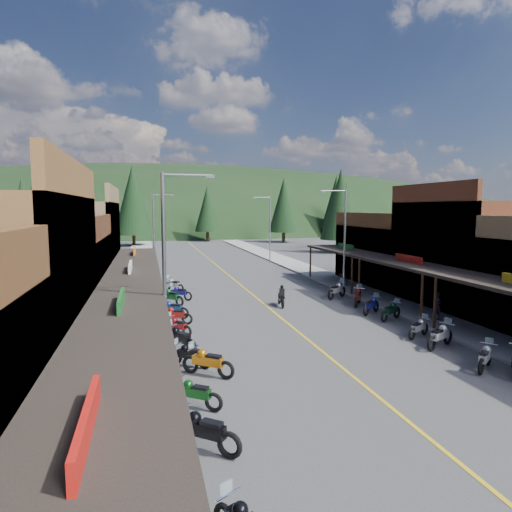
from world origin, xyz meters
TOP-DOWN VIEW (x-y plane):
  - ground at (0.00, 0.00)m, footprint 220.00×220.00m
  - centerline at (0.00, 20.00)m, footprint 0.15×90.00m
  - sidewalk_west at (-8.70, 20.00)m, footprint 3.40×94.00m
  - sidewalk_east at (8.70, 20.00)m, footprint 3.40×94.00m
  - shop_west_2 at (-13.75, 1.70)m, footprint 10.90×9.00m
  - shop_west_3 at (-13.78, 11.30)m, footprint 10.90×10.20m
  - shop_east_2 at (13.78, 1.70)m, footprint 10.90×9.00m
  - shop_east_3 at (13.75, 11.30)m, footprint 10.90×10.20m
  - streetlight_0 at (-6.95, -6.00)m, footprint 2.16×0.18m
  - streetlight_1 at (-6.95, 22.00)m, footprint 2.16×0.18m
  - streetlight_2 at (6.95, 8.00)m, footprint 2.16×0.18m
  - streetlight_3 at (6.95, 30.00)m, footprint 2.16×0.18m
  - ridge_hill at (0.00, 135.00)m, footprint 310.00×140.00m
  - pine_1 at (-24.00, 70.00)m, footprint 5.88×5.88m
  - pine_2 at (-10.00, 58.00)m, footprint 6.72×6.72m
  - pine_3 at (4.00, 66.00)m, footprint 5.04×5.04m
  - pine_4 at (18.00, 60.00)m, footprint 5.88×5.88m
  - pine_5 at (34.00, 72.00)m, footprint 6.72×6.72m
  - pine_6 at (46.00, 64.00)m, footprint 5.04×5.04m
  - pine_7 at (-32.00, 76.00)m, footprint 5.88×5.88m
  - pine_8 at (-22.00, 40.00)m, footprint 4.48×4.48m
  - pine_9 at (24.00, 45.00)m, footprint 4.93×4.93m
  - pine_10 at (-18.00, 50.00)m, footprint 5.38×5.38m
  - pine_11 at (20.00, 38.00)m, footprint 5.82×5.82m
  - bike_west_2 at (-6.39, -12.77)m, footprint 2.26×2.05m
  - bike_west_3 at (-6.35, -10.02)m, footprint 2.01×1.70m
  - bike_west_4 at (-5.54, -7.24)m, footprint 2.24×1.99m
  - bike_west_5 at (-6.14, -5.98)m, footprint 1.96×1.67m
  - bike_west_6 at (-6.41, -3.78)m, footprint 1.93×2.36m
  - bike_west_7 at (-6.32, -1.10)m, footprint 1.74×1.96m
  - bike_west_8 at (-6.30, 1.31)m, footprint 2.14×1.54m
  - bike_west_9 at (-6.36, 2.85)m, footprint 2.19×1.83m
  - bike_west_10 at (-6.24, 6.50)m, footprint 2.02×2.27m
  - bike_west_11 at (-5.59, 8.16)m, footprint 2.05×1.78m
  - bike_west_12 at (-5.80, 11.43)m, footprint 1.93×2.22m
  - bike_east_4 at (5.56, -9.17)m, footprint 2.02×1.81m
  - bike_east_5 at (5.62, -6.13)m, footprint 2.34×1.74m
  - bike_east_6 at (5.64, -4.35)m, footprint 2.00×1.56m
  - bike_east_7 at (6.14, -0.73)m, footprint 2.14×1.68m
  - bike_east_8 at (5.80, 1.01)m, footprint 2.08×1.85m
  - bike_east_9 at (6.05, 3.42)m, footprint 1.91×2.36m
  - bike_east_10 at (5.69, 6.10)m, footprint 2.33×2.01m
  - rider_on_bike at (0.95, 4.47)m, footprint 0.89×2.02m
  - pedestrian_east_a at (8.53, -1.72)m, footprint 0.50×0.65m
  - pedestrian_east_b at (8.29, 10.84)m, footprint 0.90×0.67m

SIDE VIEW (x-z plane):
  - ground at x=0.00m, z-range 0.00..0.00m
  - ridge_hill at x=0.00m, z-range -30.00..30.00m
  - centerline at x=0.00m, z-range 0.00..0.01m
  - sidewalk_west at x=-8.70m, z-range 0.00..0.15m
  - sidewalk_east at x=8.70m, z-range 0.00..0.15m
  - bike_east_6 at x=5.64m, z-range 0.00..1.11m
  - bike_west_5 at x=-6.14m, z-range 0.00..1.11m
  - bike_west_7 at x=-6.32m, z-range 0.00..1.13m
  - bike_west_3 at x=-6.35m, z-range 0.00..1.14m
  - bike_east_4 at x=5.56m, z-range 0.00..1.17m
  - bike_west_11 at x=-5.59m, z-range 0.00..1.17m
  - bike_west_8 at x=-6.30m, z-range 0.00..1.17m
  - bike_east_7 at x=6.14m, z-range 0.00..1.19m
  - rider_on_bike at x=0.95m, z-range -0.15..1.34m
  - bike_east_8 at x=5.80m, z-range 0.00..1.20m
  - bike_west_9 at x=-6.36m, z-range 0.00..1.24m
  - bike_west_12 at x=-5.80m, z-range 0.00..1.27m
  - bike_west_4 at x=-5.54m, z-range 0.00..1.29m
  - bike_east_5 at x=5.62m, z-range 0.00..1.29m
  - bike_west_10 at x=-6.24m, z-range 0.00..1.31m
  - bike_west_2 at x=-6.39m, z-range 0.00..1.31m
  - bike_east_9 at x=6.05m, z-range 0.00..1.32m
  - bike_west_6 at x=-6.41m, z-range 0.00..1.33m
  - bike_east_10 at x=5.69m, z-range 0.00..1.33m
  - pedestrian_east_a at x=8.53m, z-range 0.15..1.74m
  - pedestrian_east_b at x=8.29m, z-range 0.15..1.80m
  - shop_east_3 at x=13.75m, z-range -0.57..5.63m
  - shop_west_2 at x=-13.75m, z-range -0.57..5.63m
  - shop_east_2 at x=13.78m, z-range -0.58..7.62m
  - shop_west_3 at x=-13.78m, z-range -0.58..7.62m
  - streetlight_0 at x=-6.95m, z-range 0.46..8.46m
  - streetlight_1 at x=-6.95m, z-range 0.46..8.46m
  - streetlight_2 at x=6.95m, z-range 0.46..8.46m
  - streetlight_3 at x=6.95m, z-range 0.46..8.46m
  - pine_8 at x=-22.00m, z-range 0.98..10.98m
  - pine_9 at x=24.00m, z-range 0.98..11.78m
  - pine_3 at x=4.00m, z-range 0.98..11.98m
  - pine_6 at x=46.00m, z-range 0.98..11.98m
  - pine_10 at x=-18.00m, z-range 0.98..12.58m
  - pine_11 at x=20.00m, z-range 0.99..13.39m
  - pine_1 at x=-24.00m, z-range 0.99..13.49m
  - pine_4 at x=18.00m, z-range 0.99..13.49m
  - pine_7 at x=-32.00m, z-range 0.99..13.49m
  - pine_2 at x=-10.00m, z-range 0.99..14.99m
  - pine_5 at x=34.00m, z-range 0.99..14.99m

